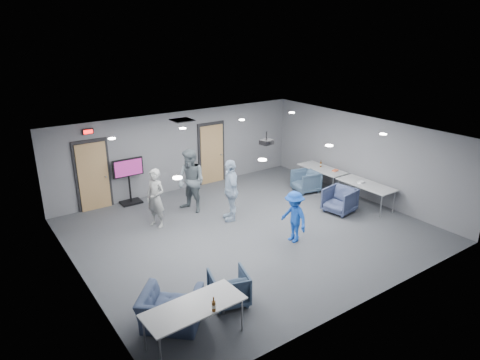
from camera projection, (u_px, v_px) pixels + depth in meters
floor at (249, 230)px, 11.88m from camera, size 9.00×9.00×0.00m
ceiling at (250, 136)px, 10.96m from camera, size 9.00×9.00×0.00m
wall_back at (180, 151)px, 14.51m from camera, size 9.00×0.02×2.70m
wall_front at (371, 244)px, 8.33m from camera, size 9.00×0.02×2.70m
wall_left at (78, 228)px, 9.00m from camera, size 0.02×8.00×2.70m
wall_right at (362, 157)px, 13.84m from camera, size 0.02×8.00×2.70m
door_left at (93, 176)px, 12.95m from camera, size 1.06×0.17×2.24m
door_right at (212, 154)px, 15.21m from camera, size 1.06×0.17×2.24m
exit_sign at (88, 132)px, 12.47m from camera, size 0.32×0.08×0.16m
hvac_diffuser at (182, 120)px, 12.86m from camera, size 0.60×0.60×0.03m
downlights at (250, 136)px, 10.97m from camera, size 6.18×3.78×0.02m
person_a at (156, 198)px, 11.88m from camera, size 0.61×0.72×1.68m
person_b at (191, 181)px, 12.81m from camera, size 1.00×1.13×1.93m
person_c at (231, 190)px, 12.28m from camera, size 0.80×1.16×1.82m
person_d at (294, 217)px, 11.07m from camera, size 0.54×0.91×1.39m
chair_right_a at (306, 181)px, 14.59m from camera, size 0.95×0.93×0.74m
chair_right_b at (340, 200)px, 12.93m from camera, size 0.97×0.95×0.77m
chair_front_a at (229, 287)px, 8.69m from camera, size 0.93×0.94×0.69m
chair_front_b at (171, 310)px, 7.98m from camera, size 1.45×1.44×0.71m
table_right_a at (322, 170)px, 14.75m from camera, size 0.74×1.77×0.73m
table_right_b at (366, 185)px, 13.28m from camera, size 0.77×1.84×0.73m
table_front_left at (194, 308)px, 7.50m from camera, size 1.85×0.83×0.73m
bottle_front at (214, 306)px, 7.32m from camera, size 0.07×0.07×0.28m
bottle_right at (321, 164)px, 14.85m from camera, size 0.07×0.07×0.25m
snack_box at (335, 170)px, 14.45m from camera, size 0.22×0.17×0.04m
wrapper at (361, 182)px, 13.35m from camera, size 0.23×0.17×0.05m
tv_stand at (129, 178)px, 13.43m from camera, size 0.97×0.46×1.49m
projector at (267, 142)px, 11.53m from camera, size 0.36×0.34×0.35m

